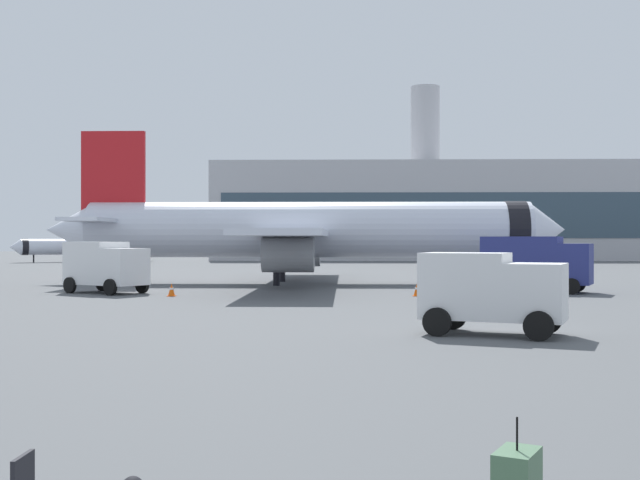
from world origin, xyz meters
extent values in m
cylinder|color=silver|center=(-2.15, 51.23, 3.70)|extent=(30.03, 4.03, 3.80)
cone|color=silver|center=(14.05, 51.11, 3.70)|extent=(2.43, 3.63, 3.61)
cone|color=silver|center=(-18.75, 51.36, 3.70)|extent=(3.23, 3.44, 3.42)
cylinder|color=black|center=(11.85, 51.12, 3.70)|extent=(1.43, 3.89, 3.88)
cube|color=silver|center=(-3.09, 59.24, 3.40)|extent=(4.92, 16.04, 0.36)
cube|color=silver|center=(-3.21, 43.24, 3.40)|extent=(4.92, 16.04, 0.36)
cylinder|color=gray|center=(-3.11, 56.74, 2.10)|extent=(3.22, 2.22, 2.20)
cylinder|color=gray|center=(-3.19, 45.74, 2.10)|extent=(3.22, 2.22, 2.20)
cube|color=red|center=(-15.65, 51.34, 7.30)|extent=(4.40, 0.39, 6.40)
cube|color=silver|center=(-16.12, 54.54, 4.30)|extent=(2.65, 6.02, 0.24)
cube|color=silver|center=(-16.17, 48.14, 4.30)|extent=(2.65, 6.02, 0.24)
cylinder|color=black|center=(9.85, 51.14, 0.90)|extent=(0.36, 0.36, 1.80)
cylinder|color=black|center=(-4.13, 53.65, 0.90)|extent=(0.44, 0.44, 1.80)
cylinder|color=black|center=(-4.17, 48.85, 0.90)|extent=(0.44, 0.44, 1.80)
cylinder|color=silver|center=(-34.60, 104.11, 2.06)|extent=(15.48, 10.20, 2.11)
cone|color=silver|center=(-42.39, 99.59, 2.06)|extent=(2.16, 2.40, 2.01)
cone|color=silver|center=(-26.62, 108.74, 2.06)|extent=(2.49, 2.54, 1.90)
cylinder|color=black|center=(-41.33, 100.20, 2.06)|extent=(1.75, 2.25, 2.15)
cube|color=silver|center=(-31.89, 100.54, 1.89)|extent=(6.77, 9.03, 0.20)
cube|color=silver|center=(-36.35, 108.23, 1.89)|extent=(6.77, 9.03, 0.20)
cylinder|color=gray|center=(-32.59, 101.74, 1.17)|extent=(2.15, 1.95, 1.22)
cylinder|color=gray|center=(-35.66, 107.03, 1.17)|extent=(2.15, 1.95, 1.22)
cube|color=#0C7247|center=(-28.11, 107.87, 4.06)|extent=(2.22, 1.40, 3.56)
cube|color=silver|center=(-26.98, 106.47, 2.39)|extent=(2.92, 3.61, 0.13)
cube|color=silver|center=(-28.77, 109.55, 2.39)|extent=(2.92, 3.61, 0.13)
cylinder|color=black|center=(-40.37, 100.76, 0.50)|extent=(0.20, 0.20, 1.00)
cylinder|color=black|center=(-32.97, 103.51, 0.50)|extent=(0.24, 0.24, 1.00)
cylinder|color=black|center=(-34.31, 105.82, 0.50)|extent=(0.24, 0.24, 1.00)
cube|color=white|center=(-11.86, 40.35, 1.52)|extent=(2.61, 2.76, 2.04)
cube|color=#1E232D|center=(-11.26, 39.96, 2.00)|extent=(1.15, 1.70, 0.84)
cube|color=white|center=(-13.87, 41.65, 1.70)|extent=(3.81, 3.54, 2.40)
cylinder|color=black|center=(-11.13, 41.25, 0.45)|extent=(0.87, 0.67, 0.90)
cylinder|color=black|center=(-12.38, 39.32, 0.45)|extent=(0.87, 0.67, 0.90)
cylinder|color=black|center=(-13.95, 43.08, 0.45)|extent=(0.87, 0.67, 0.90)
cylinder|color=black|center=(-15.20, 41.15, 0.45)|extent=(0.87, 0.67, 0.90)
cube|color=navy|center=(13.26, 41.85, 1.64)|extent=(2.50, 2.87, 2.29)
cube|color=#1E232D|center=(13.92, 41.57, 2.18)|extent=(0.94, 2.01, 0.95)
cube|color=navy|center=(10.51, 43.05, 1.85)|extent=(4.92, 3.93, 2.70)
cylinder|color=black|center=(13.71, 43.02, 0.45)|extent=(0.91, 0.56, 0.90)
cylinder|color=black|center=(12.71, 40.73, 0.45)|extent=(0.91, 0.56, 0.90)
cylinder|color=black|center=(9.86, 44.70, 0.45)|extent=(0.91, 0.56, 0.90)
cylinder|color=black|center=(8.86, 42.41, 0.45)|extent=(0.91, 0.56, 0.90)
cube|color=white|center=(6.06, 21.53, 1.39)|extent=(2.37, 2.50, 1.78)
cube|color=#1E232D|center=(6.76, 21.26, 1.81)|extent=(0.73, 1.70, 0.74)
cube|color=white|center=(4.01, 22.33, 1.55)|extent=(3.19, 2.83, 2.10)
cylinder|color=black|center=(6.65, 22.43, 0.45)|extent=(0.92, 0.53, 0.90)
cylinder|color=black|center=(5.88, 20.47, 0.45)|extent=(0.92, 0.53, 0.90)
cylinder|color=black|center=(3.78, 23.55, 0.45)|extent=(0.92, 0.53, 0.90)
cylinder|color=black|center=(3.01, 21.60, 0.45)|extent=(0.92, 0.53, 0.90)
cube|color=#F2590C|center=(-8.98, 38.93, 0.02)|extent=(0.44, 0.44, 0.04)
cone|color=#F2590C|center=(-8.98, 38.93, 0.37)|extent=(0.36, 0.36, 0.66)
cylinder|color=white|center=(-8.98, 38.93, 0.40)|extent=(0.23, 0.23, 0.10)
cube|color=#F2590C|center=(-13.23, 48.35, 0.02)|extent=(0.44, 0.44, 0.04)
cone|color=#F2590C|center=(-13.23, 48.35, 0.32)|extent=(0.36, 0.36, 0.57)
cylinder|color=white|center=(-13.23, 48.35, 0.35)|extent=(0.23, 0.23, 0.10)
cube|color=#F2590C|center=(4.10, 39.28, 0.02)|extent=(0.44, 0.44, 0.04)
cone|color=#F2590C|center=(4.10, 39.28, 0.38)|extent=(0.36, 0.36, 0.68)
cylinder|color=white|center=(4.10, 39.28, 0.41)|extent=(0.23, 0.23, 0.10)
cylinder|color=black|center=(1.90, 5.34, 0.92)|extent=(0.02, 0.02, 0.36)
cube|color=black|center=(-3.19, 4.59, 0.66)|extent=(0.06, 0.48, 0.40)
cube|color=#B2B2B7|center=(16.84, 118.79, 7.20)|extent=(71.13, 17.78, 14.40)
cube|color=#334756|center=(16.84, 109.85, 6.48)|extent=(67.58, 0.10, 6.48)
cylinder|color=#B2B2B7|center=(13.04, 118.79, 20.40)|extent=(4.40, 4.40, 12.00)
camera|label=1|loc=(-0.02, -3.31, 3.01)|focal=44.80mm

